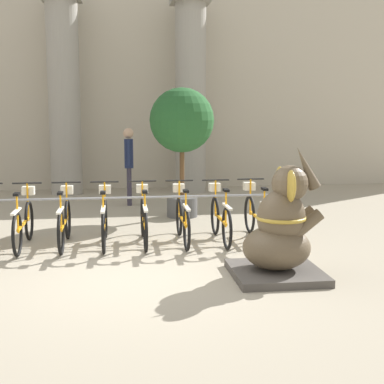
# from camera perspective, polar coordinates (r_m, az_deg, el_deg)

# --- Properties ---
(ground_plane) EXTENTS (60.00, 60.00, 0.00)m
(ground_plane) POSITION_cam_1_polar(r_m,az_deg,el_deg) (7.18, -5.49, -8.95)
(ground_plane) COLOR #9E937F
(building_facade) EXTENTS (20.00, 0.20, 6.00)m
(building_facade) POSITION_cam_1_polar(r_m,az_deg,el_deg) (15.48, -6.90, 11.54)
(building_facade) COLOR #BCB29E
(building_facade) RESTS_ON ground_plane
(column_left) EXTENTS (1.03, 1.03, 5.16)m
(column_left) POSITION_cam_1_polar(r_m,az_deg,el_deg) (14.53, -13.49, 10.09)
(column_left) COLOR gray
(column_left) RESTS_ON ground_plane
(column_right) EXTENTS (1.03, 1.03, 5.16)m
(column_right) POSITION_cam_1_polar(r_m,az_deg,el_deg) (14.59, -0.16, 10.31)
(column_right) COLOR gray
(column_right) RESTS_ON ground_plane
(bike_rack) EXTENTS (5.08, 0.05, 0.77)m
(bike_rack) POSITION_cam_1_polar(r_m,az_deg,el_deg) (8.93, -7.27, -1.37)
(bike_rack) COLOR gray
(bike_rack) RESTS_ON ground_plane
(bicycle_1) EXTENTS (0.48, 1.75, 0.99)m
(bicycle_1) POSITION_cam_1_polar(r_m,az_deg,el_deg) (8.98, -17.51, -3.13)
(bicycle_1) COLOR black
(bicycle_1) RESTS_ON ground_plane
(bicycle_2) EXTENTS (0.48, 1.75, 0.99)m
(bicycle_2) POSITION_cam_1_polar(r_m,az_deg,el_deg) (8.90, -13.44, -3.07)
(bicycle_2) COLOR black
(bicycle_2) RESTS_ON ground_plane
(bicycle_3) EXTENTS (0.48, 1.75, 0.99)m
(bicycle_3) POSITION_cam_1_polar(r_m,az_deg,el_deg) (8.84, -9.31, -3.03)
(bicycle_3) COLOR black
(bicycle_3) RESTS_ON ground_plane
(bicycle_4) EXTENTS (0.48, 1.75, 0.99)m
(bicycle_4) POSITION_cam_1_polar(r_m,az_deg,el_deg) (8.85, -5.16, -2.93)
(bicycle_4) COLOR black
(bicycle_4) RESTS_ON ground_plane
(bicycle_5) EXTENTS (0.48, 1.75, 0.99)m
(bicycle_5) POSITION_cam_1_polar(r_m,az_deg,el_deg) (8.90, -1.03, -2.84)
(bicycle_5) COLOR black
(bicycle_5) RESTS_ON ground_plane
(bicycle_6) EXTENTS (0.48, 1.75, 0.99)m
(bicycle_6) POSITION_cam_1_polar(r_m,az_deg,el_deg) (8.99, 3.03, -2.73)
(bicycle_6) COLOR black
(bicycle_6) RESTS_ON ground_plane
(bicycle_7) EXTENTS (0.48, 1.75, 0.99)m
(bicycle_7) POSITION_cam_1_polar(r_m,az_deg,el_deg) (9.18, 6.90, -2.55)
(bicycle_7) COLOR black
(bicycle_7) RESTS_ON ground_plane
(elephant_statue) EXTENTS (1.16, 1.16, 1.74)m
(elephant_statue) POSITION_cam_1_polar(r_m,az_deg,el_deg) (7.10, 9.41, -4.28)
(elephant_statue) COLOR #4C4742
(elephant_statue) RESTS_ON ground_plane
(person_pedestrian) EXTENTS (0.24, 0.47, 1.80)m
(person_pedestrian) POSITION_cam_1_polar(r_m,az_deg,el_deg) (12.52, -6.76, 3.56)
(person_pedestrian) COLOR #383342
(person_pedestrian) RESTS_ON ground_plane
(potted_tree) EXTENTS (1.32, 1.32, 2.66)m
(potted_tree) POSITION_cam_1_polar(r_m,az_deg,el_deg) (10.98, -1.08, 7.03)
(potted_tree) COLOR #4C4C4C
(potted_tree) RESTS_ON ground_plane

